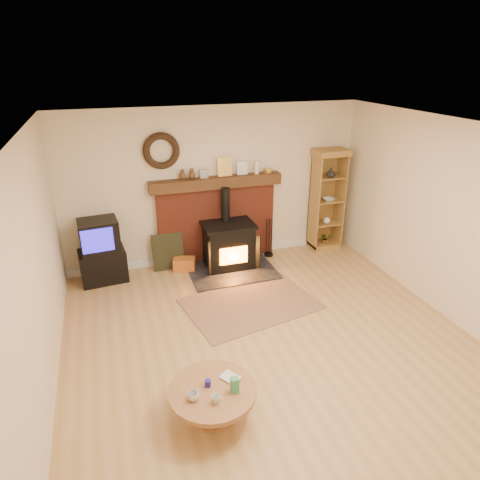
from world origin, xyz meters
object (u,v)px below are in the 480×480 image
object	(u,v)px
coffee_table	(213,395)
tv_unit	(101,252)
curio_cabinet	(326,200)
wood_stove	(229,247)

from	to	relation	value
coffee_table	tv_unit	bearing A→B (deg)	105.71
curio_cabinet	coffee_table	xyz separation A→B (m)	(-3.00, -3.37, -0.62)
wood_stove	curio_cabinet	world-z (taller)	curio_cabinet
wood_stove	curio_cabinet	size ratio (longest dim) A/B	0.77
wood_stove	coffee_table	bearing A→B (deg)	-109.43
tv_unit	coffee_table	bearing A→B (deg)	-74.29
wood_stove	coffee_table	distance (m)	3.28
tv_unit	curio_cabinet	distance (m)	3.95
tv_unit	coffee_table	world-z (taller)	tv_unit
tv_unit	coffee_table	size ratio (longest dim) A/B	1.19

